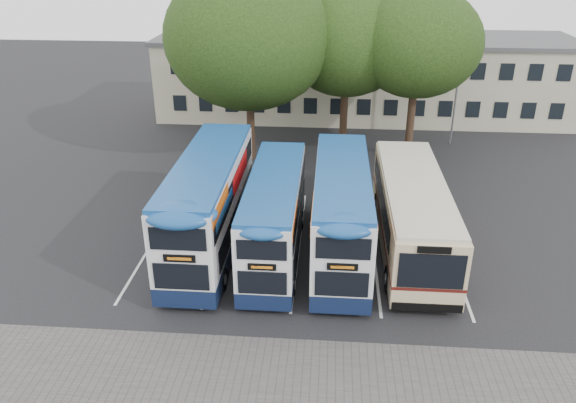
# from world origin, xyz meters

# --- Properties ---
(ground) EXTENTS (120.00, 120.00, 0.00)m
(ground) POSITION_xyz_m (0.00, 0.00, 0.00)
(ground) COLOR black
(ground) RESTS_ON ground
(bay_lines) EXTENTS (14.12, 11.00, 0.01)m
(bay_lines) POSITION_xyz_m (-3.75, 5.00, 0.01)
(bay_lines) COLOR silver
(bay_lines) RESTS_ON ground
(depot_building) EXTENTS (32.40, 8.40, 6.20)m
(depot_building) POSITION_xyz_m (0.00, 26.99, 3.15)
(depot_building) COLOR #A8A487
(depot_building) RESTS_ON ground
(lamp_post) EXTENTS (0.25, 1.05, 9.06)m
(lamp_post) POSITION_xyz_m (6.00, 19.97, 5.08)
(lamp_post) COLOR gray
(lamp_post) RESTS_ON ground
(tree_left) EXTENTS (10.15, 10.15, 12.05)m
(tree_left) POSITION_xyz_m (-7.56, 16.16, 7.73)
(tree_left) COLOR black
(tree_left) RESTS_ON ground
(tree_mid) EXTENTS (8.10, 8.10, 10.70)m
(tree_mid) POSITION_xyz_m (-1.59, 18.25, 7.25)
(tree_mid) COLOR black
(tree_mid) RESTS_ON ground
(tree_right) EXTENTS (7.76, 7.76, 10.71)m
(tree_right) POSITION_xyz_m (2.69, 17.08, 7.39)
(tree_right) COLOR black
(tree_right) RESTS_ON ground
(bus_dd_left) EXTENTS (2.57, 10.58, 4.41)m
(bus_dd_left) POSITION_xyz_m (-7.82, 4.44, 2.43)
(bus_dd_left) COLOR #101C3B
(bus_dd_left) RESTS_ON ground
(bus_dd_mid) EXTENTS (2.26, 9.32, 3.88)m
(bus_dd_mid) POSITION_xyz_m (-4.79, 3.94, 2.14)
(bus_dd_mid) COLOR #101C3B
(bus_dd_mid) RESTS_ON ground
(bus_dd_right) EXTENTS (2.42, 9.99, 4.16)m
(bus_dd_right) POSITION_xyz_m (-1.84, 4.26, 2.29)
(bus_dd_right) COLOR #101C3B
(bus_dd_right) RESTS_ON ground
(bus_single) EXTENTS (2.85, 11.19, 3.34)m
(bus_single) POSITION_xyz_m (1.44, 5.33, 1.89)
(bus_single) COLOR beige
(bus_single) RESTS_ON ground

